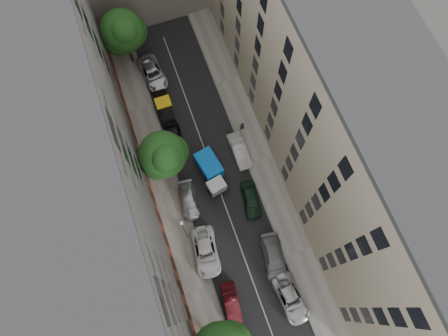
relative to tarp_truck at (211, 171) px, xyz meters
name	(u,v)px	position (x,y,z in m)	size (l,w,h in m)	color
ground	(214,175)	(0.27, -0.16, -1.25)	(120.00, 120.00, 0.00)	#4C4C49
road_surface	(214,175)	(0.27, -0.16, -1.24)	(8.00, 44.00, 0.02)	black
sidewalk_left	(167,191)	(-5.23, -0.16, -1.18)	(3.00, 44.00, 0.15)	gray
sidewalk_right	(260,160)	(5.77, -0.16, -1.18)	(3.00, 44.00, 0.15)	gray
building_left	(90,180)	(-10.73, -0.16, 8.75)	(8.00, 44.00, 20.00)	#474542
building_right	(325,103)	(11.27, -0.16, 8.75)	(8.00, 44.00, 20.00)	tan
tarp_truck	(211,171)	(0.00, 0.00, 0.00)	(2.83, 5.24, 2.28)	black
car_left_1	(231,303)	(-2.53, -13.56, -0.57)	(1.44, 4.13, 1.36)	#4E0F14
car_left_2	(206,252)	(-3.33, -7.96, -0.50)	(2.49, 5.40, 1.50)	silver
car_left_3	(189,201)	(-3.33, -2.14, -0.61)	(1.81, 4.44, 1.29)	#B8B8BD
car_left_4	(175,139)	(-2.53, 5.24, -0.50)	(1.77, 4.40, 1.50)	black
car_left_5	(164,107)	(-2.53, 9.54, -0.51)	(1.58, 4.52, 1.49)	black
car_left_6	(153,73)	(-2.53, 14.44, -0.52)	(2.45, 5.31, 1.48)	silver
car_right_0	(291,299)	(3.17, -15.16, -0.54)	(2.38, 5.17, 1.44)	silver
car_right_1	(274,259)	(3.07, -10.96, -0.50)	(2.11, 5.19, 1.51)	slate
car_right_2	(251,199)	(3.07, -4.32, -0.52)	(1.73, 4.31, 1.47)	black
car_right_3	(240,151)	(3.87, 1.44, -0.52)	(1.56, 4.48, 1.48)	silver
tree_mid	(164,156)	(-4.24, 1.62, 4.40)	(5.12, 4.83, 8.26)	#382619
tree_far	(124,33)	(-4.24, 17.37, 4.21)	(5.28, 5.00, 8.07)	#382619
lamp_post	(184,229)	(-4.61, -5.69, 3.19)	(0.36, 0.36, 7.07)	#164F2F
pedestrian	(242,126)	(5.14, 4.07, -0.30)	(0.59, 0.39, 1.61)	black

